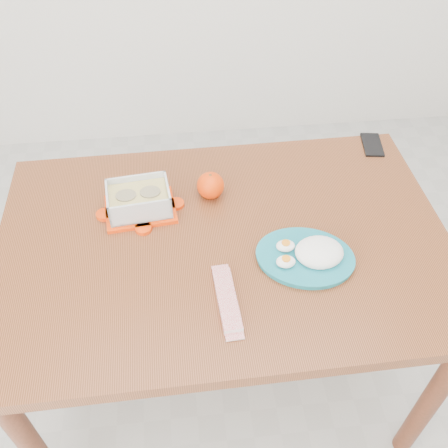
{
  "coord_description": "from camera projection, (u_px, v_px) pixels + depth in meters",
  "views": [
    {
      "loc": [
        -0.18,
        -0.76,
        1.79
      ],
      "look_at": [
        -0.08,
        0.18,
        0.81
      ],
      "focal_mm": 40.0,
      "sensor_mm": 36.0,
      "label": 1
    }
  ],
  "objects": [
    {
      "name": "ground",
      "position": [
        250.0,
        411.0,
        1.83
      ],
      "size": [
        3.5,
        3.5,
        0.0
      ],
      "primitive_type": "plane",
      "color": "#B7B7B2",
      "rests_on": "ground"
    },
    {
      "name": "food_container",
      "position": [
        139.0,
        200.0,
        1.46
      ],
      "size": [
        0.22,
        0.18,
        0.09
      ],
      "rotation": [
        0.0,
        0.0,
        0.11
      ],
      "color": "#F73B07",
      "rests_on": "dining_table"
    },
    {
      "name": "smartphone",
      "position": [
        372.0,
        145.0,
        1.71
      ],
      "size": [
        0.08,
        0.13,
        0.01
      ],
      "primitive_type": "cube",
      "rotation": [
        0.0,
        0.0,
        -0.15
      ],
      "color": "black",
      "rests_on": "dining_table"
    },
    {
      "name": "dining_table",
      "position": [
        224.0,
        259.0,
        1.48
      ],
      "size": [
        1.29,
        0.87,
        0.75
      ],
      "rotation": [
        0.0,
        0.0,
        0.01
      ],
      "color": "brown",
      "rests_on": "ground"
    },
    {
      "name": "rice_plate",
      "position": [
        310.0,
        254.0,
        1.34
      ],
      "size": [
        0.32,
        0.32,
        0.07
      ],
      "rotation": [
        0.0,
        0.0,
        -0.27
      ],
      "color": "teal",
      "rests_on": "dining_table"
    },
    {
      "name": "orange_fruit",
      "position": [
        211.0,
        185.0,
        1.5
      ],
      "size": [
        0.08,
        0.08,
        0.08
      ],
      "primitive_type": "sphere",
      "color": "#EB3E04",
      "rests_on": "dining_table"
    },
    {
      "name": "candy_bar",
      "position": [
        227.0,
        299.0,
        1.25
      ],
      "size": [
        0.06,
        0.19,
        0.02
      ],
      "primitive_type": "cube",
      "rotation": [
        0.0,
        0.0,
        1.63
      ],
      "color": "red",
      "rests_on": "dining_table"
    }
  ]
}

